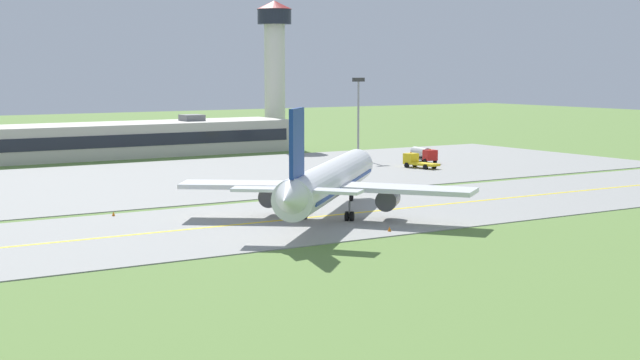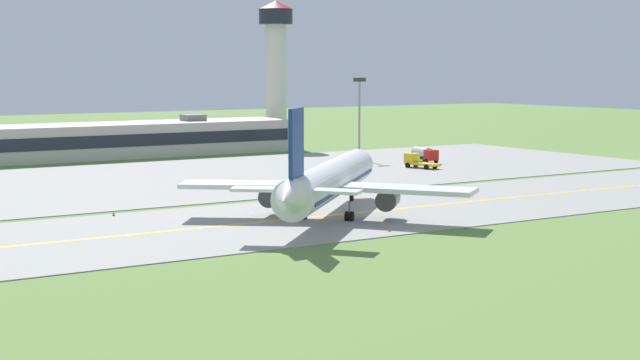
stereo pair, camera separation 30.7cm
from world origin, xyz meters
name	(u,v)px [view 2 (the right image)]	position (x,y,z in m)	size (l,w,h in m)	color
ground_plane	(334,216)	(0.00, 0.00, 0.00)	(500.00, 500.00, 0.00)	olive
taxiway_strip	(334,215)	(0.00, 0.00, 0.05)	(240.00, 28.00, 0.10)	gray
apron_pad	(241,174)	(10.00, 42.00, 0.05)	(140.00, 52.00, 0.10)	gray
taxiway_centreline	(334,215)	(0.00, 0.00, 0.11)	(220.00, 0.60, 0.01)	yellow
airplane_lead	(329,181)	(-1.49, -1.21, 4.13)	(31.09, 31.37, 12.70)	white
service_truck_baggage	(417,161)	(39.05, 35.23, 1.18)	(3.24, 6.67, 2.59)	yellow
service_truck_fuel	(425,154)	(45.77, 41.83, 1.53)	(2.85, 6.19, 2.65)	red
terminal_building	(134,139)	(7.70, 81.56, 3.12)	(61.29, 14.08, 7.41)	beige
control_tower	(276,60)	(42.96, 89.55, 18.23)	(7.60, 7.60, 30.62)	silver
apron_light_mast	(359,108)	(39.55, 52.95, 9.33)	(2.40, 0.50, 14.70)	gray
traffic_cone_near_edge	(114,214)	(-21.10, 12.48, 0.30)	(0.44, 0.44, 0.60)	orange
traffic_cone_mid_edge	(389,229)	(-1.06, -11.84, 0.30)	(0.44, 0.44, 0.60)	orange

